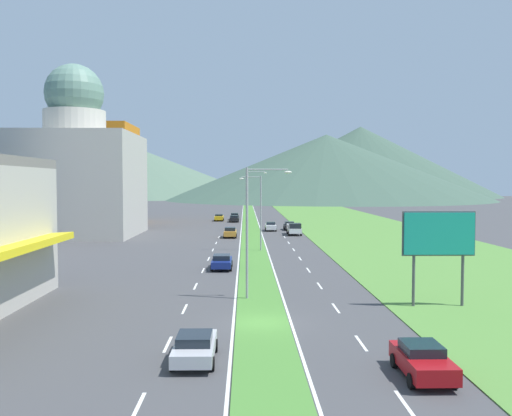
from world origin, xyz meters
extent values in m
plane|color=#424244|center=(0.00, 0.00, 0.00)|extent=(600.00, 600.00, 0.00)
cube|color=#477F33|center=(0.00, 60.00, 0.03)|extent=(3.20, 240.00, 0.06)
cube|color=#518438|center=(20.60, 60.00, 0.03)|extent=(24.00, 240.00, 0.06)
cube|color=silver|center=(-5.10, -12.09, 0.01)|extent=(0.16, 2.80, 0.01)
cube|color=silver|center=(-5.10, -4.18, 0.01)|extent=(0.16, 2.80, 0.01)
cube|color=silver|center=(-5.10, 3.73, 0.01)|extent=(0.16, 2.80, 0.01)
cube|color=silver|center=(-5.10, 11.65, 0.01)|extent=(0.16, 2.80, 0.01)
cube|color=silver|center=(-5.10, 19.56, 0.01)|extent=(0.16, 2.80, 0.01)
cube|color=silver|center=(-5.10, 27.47, 0.01)|extent=(0.16, 2.80, 0.01)
cube|color=silver|center=(-5.10, 35.38, 0.01)|extent=(0.16, 2.80, 0.01)
cube|color=silver|center=(-5.10, 43.29, 0.01)|extent=(0.16, 2.80, 0.01)
cube|color=silver|center=(-5.10, 51.20, 0.01)|extent=(0.16, 2.80, 0.01)
cube|color=silver|center=(5.10, -12.09, 0.01)|extent=(0.16, 2.80, 0.01)
cube|color=silver|center=(5.10, -4.18, 0.01)|extent=(0.16, 2.80, 0.01)
cube|color=silver|center=(5.10, 3.73, 0.01)|extent=(0.16, 2.80, 0.01)
cube|color=silver|center=(5.10, 11.65, 0.01)|extent=(0.16, 2.80, 0.01)
cube|color=silver|center=(5.10, 19.56, 0.01)|extent=(0.16, 2.80, 0.01)
cube|color=silver|center=(5.10, 27.47, 0.01)|extent=(0.16, 2.80, 0.01)
cube|color=silver|center=(5.10, 35.38, 0.01)|extent=(0.16, 2.80, 0.01)
cube|color=silver|center=(5.10, 43.29, 0.01)|extent=(0.16, 2.80, 0.01)
cube|color=silver|center=(5.10, 51.20, 0.01)|extent=(0.16, 2.80, 0.01)
cube|color=silver|center=(-1.75, 60.00, 0.01)|extent=(0.16, 240.00, 0.01)
cube|color=silver|center=(1.75, 60.00, 0.01)|extent=(0.16, 240.00, 0.01)
cube|color=#B7B2A8|center=(-28.12, 54.52, 8.11)|extent=(19.33, 19.33, 16.22)
cylinder|color=beige|center=(-28.12, 54.52, 18.05)|extent=(9.62, 9.62, 3.66)
sphere|color=slate|center=(-28.12, 54.52, 22.63)|extent=(9.16, 9.16, 9.16)
cube|color=orange|center=(-32.67, 83.51, 10.37)|extent=(15.47, 15.47, 20.73)
cone|color=#516B56|center=(-73.85, 293.12, 16.08)|extent=(166.94, 166.94, 32.15)
cone|color=#3D5647|center=(38.94, 232.65, 16.00)|extent=(157.29, 157.29, 32.00)
cone|color=#3D5647|center=(69.33, 295.94, 21.23)|extent=(161.30, 161.30, 42.46)
cylinder|color=#99999E|center=(-0.90, 6.75, 4.79)|extent=(0.18, 0.18, 9.58)
cylinder|color=#99999E|center=(0.58, 6.74, 9.43)|extent=(2.96, 0.13, 0.10)
ellipsoid|color=silver|center=(2.06, 6.72, 9.23)|extent=(0.56, 0.28, 0.20)
cylinder|color=#99999E|center=(0.92, 34.47, 4.66)|extent=(0.18, 0.18, 9.31)
cylinder|color=#99999E|center=(-0.28, 34.47, 9.16)|extent=(2.40, 0.11, 0.10)
ellipsoid|color=silver|center=(-1.48, 34.47, 8.96)|extent=(0.56, 0.28, 0.20)
cylinder|color=#99999E|center=(-0.57, 62.19, 5.26)|extent=(0.18, 0.18, 10.52)
cylinder|color=#99999E|center=(0.98, 62.26, 10.37)|extent=(3.10, 0.25, 0.10)
ellipsoid|color=silver|center=(2.53, 62.34, 10.17)|extent=(0.56, 0.28, 0.20)
cylinder|color=#4C4C51|center=(10.47, 4.08, 1.80)|extent=(0.20, 0.20, 3.60)
cylinder|color=#4C4C51|center=(13.83, 4.08, 1.80)|extent=(0.20, 0.20, 3.60)
cube|color=teal|center=(12.15, 3.98, 5.02)|extent=(4.81, 0.16, 2.85)
cube|color=#4C4C51|center=(12.15, 4.10, 5.02)|extent=(5.01, 0.08, 3.05)
cube|color=#B2B2B7|center=(-3.43, -6.82, 0.62)|extent=(1.87, 4.39, 0.60)
cube|color=black|center=(-3.43, -7.00, 1.14)|extent=(1.60, 1.93, 0.43)
cylinder|color=black|center=(-4.32, -5.46, 0.32)|extent=(0.22, 0.64, 0.64)
cylinder|color=black|center=(-2.53, -5.46, 0.32)|extent=(0.22, 0.64, 0.64)
cylinder|color=black|center=(-4.32, -8.19, 0.32)|extent=(0.22, 0.64, 0.64)
cylinder|color=black|center=(-2.53, -8.19, 0.32)|extent=(0.22, 0.64, 0.64)
cube|color=silver|center=(3.46, 62.08, 0.69)|extent=(1.79, 4.16, 0.75)
cube|color=black|center=(3.46, 62.24, 1.30)|extent=(1.54, 1.83, 0.47)
cylinder|color=black|center=(4.32, 60.79, 0.32)|extent=(0.22, 0.64, 0.64)
cylinder|color=black|center=(2.61, 60.79, 0.32)|extent=(0.22, 0.64, 0.64)
cylinder|color=black|center=(4.32, 63.37, 0.32)|extent=(0.22, 0.64, 0.64)
cylinder|color=black|center=(2.61, 63.37, 0.32)|extent=(0.22, 0.64, 0.64)
cube|color=maroon|center=(6.70, -9.19, 0.68)|extent=(1.85, 4.14, 0.72)
cube|color=black|center=(6.70, -9.03, 1.25)|extent=(1.59, 1.82, 0.42)
cylinder|color=black|center=(7.59, -10.48, 0.32)|extent=(0.22, 0.64, 0.64)
cylinder|color=black|center=(5.81, -10.48, 0.32)|extent=(0.22, 0.64, 0.64)
cylinder|color=black|center=(7.59, -7.91, 0.32)|extent=(0.22, 0.64, 0.64)
cylinder|color=black|center=(5.81, -7.91, 0.32)|extent=(0.22, 0.64, 0.64)
cube|color=yellow|center=(-6.80, 86.79, 0.70)|extent=(1.86, 4.65, 0.76)
cube|color=black|center=(-6.80, 86.61, 1.29)|extent=(1.60, 2.04, 0.41)
cylinder|color=black|center=(-7.69, 88.23, 0.32)|extent=(0.22, 0.64, 0.64)
cylinder|color=black|center=(-5.90, 88.23, 0.32)|extent=(0.22, 0.64, 0.64)
cylinder|color=black|center=(-7.69, 85.35, 0.32)|extent=(0.22, 0.64, 0.64)
cylinder|color=black|center=(-5.90, 85.35, 0.32)|extent=(0.22, 0.64, 0.64)
cube|color=black|center=(6.89, 63.78, 0.64)|extent=(1.82, 4.40, 0.63)
cube|color=black|center=(6.89, 63.96, 1.22)|extent=(1.56, 1.93, 0.53)
cylinder|color=black|center=(7.76, 62.42, 0.32)|extent=(0.22, 0.64, 0.64)
cylinder|color=black|center=(6.02, 62.42, 0.32)|extent=(0.22, 0.64, 0.64)
cylinder|color=black|center=(7.76, 65.15, 0.32)|extent=(0.22, 0.64, 0.64)
cylinder|color=black|center=(6.02, 65.15, 0.32)|extent=(0.22, 0.64, 0.64)
cube|color=black|center=(-3.40, 90.05, 0.69)|extent=(1.83, 4.64, 0.75)
cube|color=black|center=(-3.40, 89.87, 1.30)|extent=(1.57, 2.04, 0.47)
cylinder|color=black|center=(-4.28, 91.49, 0.32)|extent=(0.22, 0.64, 0.64)
cylinder|color=black|center=(-2.52, 91.49, 0.32)|extent=(0.22, 0.64, 0.64)
cylinder|color=black|center=(-4.28, 88.62, 0.32)|extent=(0.22, 0.64, 0.64)
cylinder|color=black|center=(-2.52, 88.62, 0.32)|extent=(0.22, 0.64, 0.64)
cube|color=black|center=(-3.40, 83.23, 0.66)|extent=(1.85, 4.17, 0.69)
cube|color=black|center=(-3.40, 83.06, 1.22)|extent=(1.59, 1.83, 0.44)
cylinder|color=black|center=(-4.29, 84.52, 0.32)|extent=(0.22, 0.64, 0.64)
cylinder|color=black|center=(-2.51, 84.52, 0.32)|extent=(0.22, 0.64, 0.64)
cylinder|color=black|center=(-4.29, 81.94, 0.32)|extent=(0.22, 0.64, 0.64)
cylinder|color=black|center=(-2.51, 81.94, 0.32)|extent=(0.22, 0.64, 0.64)
cube|color=navy|center=(-3.32, 20.46, 0.64)|extent=(1.89, 4.58, 0.64)
cube|color=black|center=(-3.32, 20.27, 1.19)|extent=(1.62, 2.01, 0.47)
cylinder|color=black|center=(-4.23, 21.88, 0.32)|extent=(0.22, 0.64, 0.64)
cylinder|color=black|center=(-2.42, 21.88, 0.32)|extent=(0.22, 0.64, 0.64)
cylinder|color=black|center=(-4.23, 19.04, 0.32)|extent=(0.22, 0.64, 0.64)
cylinder|color=black|center=(-2.42, 19.04, 0.32)|extent=(0.22, 0.64, 0.64)
cube|color=#C6842D|center=(-3.34, 50.67, 0.69)|extent=(1.88, 4.24, 0.74)
cube|color=black|center=(-3.34, 50.50, 1.33)|extent=(1.62, 1.86, 0.55)
cylinder|color=black|center=(-4.24, 51.99, 0.32)|extent=(0.22, 0.64, 0.64)
cylinder|color=black|center=(-2.44, 51.99, 0.32)|extent=(0.22, 0.64, 0.64)
cylinder|color=black|center=(-4.24, 49.36, 0.32)|extent=(0.22, 0.64, 0.64)
cylinder|color=black|center=(-2.44, 49.36, 0.32)|extent=(0.22, 0.64, 0.64)
cube|color=silver|center=(6.92, 54.82, 0.80)|extent=(2.00, 5.40, 0.80)
cube|color=black|center=(6.92, 53.22, 1.60)|extent=(1.84, 2.00, 0.80)
cube|color=silver|center=(7.86, 55.92, 1.42)|extent=(0.10, 3.20, 0.44)
cube|color=silver|center=(5.98, 55.92, 1.42)|extent=(0.10, 3.20, 0.44)
cube|color=silver|center=(6.92, 57.47, 1.42)|extent=(1.84, 0.10, 0.44)
cylinder|color=black|center=(7.88, 53.20, 0.40)|extent=(0.26, 0.80, 0.80)
cylinder|color=black|center=(5.96, 53.20, 0.40)|extent=(0.26, 0.80, 0.80)
cylinder|color=black|center=(7.88, 56.44, 0.40)|extent=(0.26, 0.80, 0.80)
cylinder|color=black|center=(5.96, 56.44, 0.40)|extent=(0.26, 0.80, 0.80)
camera|label=1|loc=(-1.03, -32.14, 8.50)|focal=37.80mm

